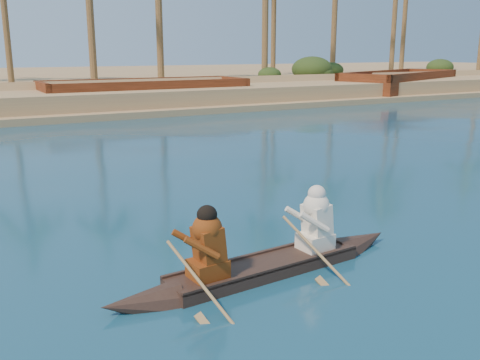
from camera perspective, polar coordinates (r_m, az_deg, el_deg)
sandy_embankment at (r=53.84m, az=-16.45°, el=9.89°), size 150.00×51.00×1.50m
shrub_cluster at (r=38.97m, az=-11.35°, el=9.92°), size 100.00×6.00×2.40m
canoe at (r=8.85m, az=2.69°, el=-8.14°), size 5.64×1.20×1.54m
barge_mid at (r=34.55m, az=-9.98°, el=8.77°), size 12.70×4.26×2.12m
barge_right at (r=46.47m, az=16.66°, el=9.68°), size 14.15×9.04×2.24m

